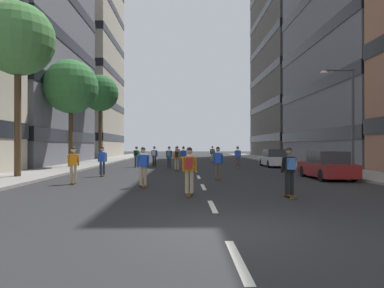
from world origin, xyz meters
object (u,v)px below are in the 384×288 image
(parked_car_mid, at_px, (327,166))
(parked_car_near, at_px, (274,159))
(skater_6, at_px, (218,161))
(streetlamp_right, at_px, (347,109))
(skater_11, at_px, (238,156))
(skater_3, at_px, (289,169))
(skater_12, at_px, (169,156))
(street_tree_near, at_px, (18,40))
(skater_4, at_px, (177,157))
(skater_2, at_px, (189,168))
(skater_13, at_px, (154,155))
(street_tree_mid, at_px, (100,94))
(skater_9, at_px, (102,160))
(skater_7, at_px, (178,153))
(skater_1, at_px, (212,153))
(skater_8, at_px, (143,165))
(street_tree_far, at_px, (71,87))
(skater_10, at_px, (136,155))
(skater_5, at_px, (183,156))
(skater_0, at_px, (73,163))

(parked_car_mid, bearing_deg, parked_car_near, 90.00)
(skater_6, bearing_deg, parked_car_mid, 1.45)
(streetlamp_right, distance_m, skater_11, 10.36)
(skater_3, relative_size, skater_12, 1.00)
(street_tree_near, distance_m, skater_4, 12.69)
(street_tree_near, bearing_deg, streetlamp_right, 5.95)
(parked_car_mid, distance_m, street_tree_near, 18.46)
(skater_2, bearing_deg, skater_13, 98.79)
(street_tree_mid, bearing_deg, streetlamp_right, -41.81)
(parked_car_near, relative_size, skater_11, 2.47)
(skater_9, bearing_deg, skater_7, 78.18)
(skater_2, xyz_separation_m, skater_7, (-0.92, 28.10, 0.00))
(streetlamp_right, relative_size, skater_12, 3.65)
(skater_1, distance_m, skater_8, 26.02)
(parked_car_near, height_order, street_tree_far, street_tree_far)
(parked_car_near, relative_size, skater_4, 2.47)
(skater_10, bearing_deg, skater_7, 72.95)
(parked_car_near, bearing_deg, skater_9, -143.66)
(skater_7, bearing_deg, skater_10, -107.05)
(skater_9, bearing_deg, parked_car_mid, -8.60)
(streetlamp_right, bearing_deg, parked_car_mid, -132.65)
(skater_7, bearing_deg, skater_2, -88.12)
(skater_13, bearing_deg, skater_12, -60.04)
(skater_4, xyz_separation_m, skater_6, (2.37, -7.04, -0.03))
(skater_11, xyz_separation_m, skater_13, (-7.13, 0.87, 0.03))
(skater_4, height_order, skater_10, same)
(parked_car_near, bearing_deg, skater_4, -152.30)
(skater_7, bearing_deg, skater_8, -92.43)
(parked_car_mid, height_order, skater_6, skater_6)
(skater_11, xyz_separation_m, skater_12, (-5.75, -1.52, 0.03))
(streetlamp_right, relative_size, skater_4, 3.65)
(skater_5, relative_size, skater_6, 1.00)
(skater_5, bearing_deg, street_tree_mid, 134.05)
(street_tree_far, distance_m, skater_10, 7.72)
(skater_9, height_order, skater_13, same)
(street_tree_far, xyz_separation_m, skater_6, (11.06, -9.90, -5.63))
(skater_4, bearing_deg, street_tree_far, 161.76)
(skater_10, relative_size, skater_12, 1.00)
(skater_0, height_order, skater_5, same)
(parked_car_near, xyz_separation_m, skater_8, (-9.67, -14.93, 0.29))
(parked_car_near, height_order, skater_2, skater_2)
(streetlamp_right, bearing_deg, skater_0, -162.65)
(streetlamp_right, xyz_separation_m, skater_12, (-11.37, 6.59, -3.12))
(skater_12, distance_m, skater_13, 2.77)
(streetlamp_right, bearing_deg, parked_car_near, 104.81)
(parked_car_mid, xyz_separation_m, skater_6, (-6.02, -0.15, 0.29))
(parked_car_mid, height_order, skater_2, skater_2)
(street_tree_near, height_order, skater_1, street_tree_near)
(street_tree_mid, xyz_separation_m, skater_3, (12.94, -26.79, -6.56))
(skater_1, bearing_deg, skater_3, -89.21)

